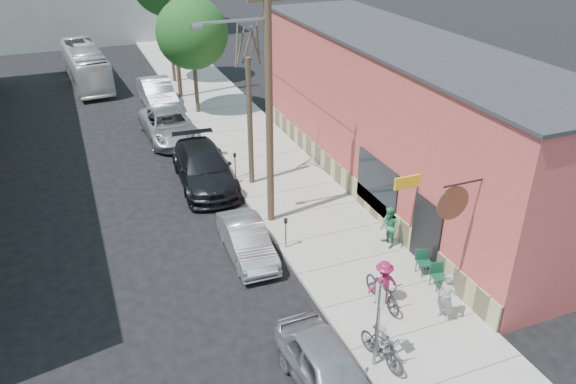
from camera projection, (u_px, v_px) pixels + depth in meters
name	position (u px, v px, depth m)	size (l,w,h in m)	color
ground	(243.00, 291.00, 19.02)	(120.00, 120.00, 0.00)	black
sidewalk	(256.00, 150.00, 29.42)	(4.50, 58.00, 0.15)	#A9A59D
cafe_building	(401.00, 117.00, 24.54)	(6.60, 20.20, 6.61)	#B84744
sign_post	(378.00, 318.00, 15.04)	(0.07, 0.45, 2.80)	slate
parking_meter_near	(286.00, 228.00, 20.73)	(0.14, 0.14, 1.24)	slate
parking_meter_far	(235.00, 161.00, 25.99)	(0.14, 0.14, 1.24)	slate
utility_pole_near	(267.00, 95.00, 20.49)	(3.57, 0.28, 10.00)	#503A28
utility_pole_far	(173.00, 15.00, 34.70)	(1.80, 0.28, 10.00)	#503A28
tree_bare	(250.00, 123.00, 24.60)	(0.24, 0.24, 5.79)	#44392C
tree_leafy_mid	(192.00, 33.00, 32.29)	(4.15, 4.15, 6.81)	#44392C
patio_chair_a	(424.00, 263.00, 19.45)	(0.50, 0.50, 0.88)	#12422C
patio_chair_b	(439.00, 277.00, 18.75)	(0.50, 0.50, 0.88)	#12422C
patron_grey	(446.00, 297.00, 17.17)	(0.61, 0.40, 1.66)	gray
patron_green	(389.00, 227.00, 20.81)	(0.80, 0.62, 1.65)	#348259
cyclist	(383.00, 283.00, 17.86)	(1.02, 0.59, 1.58)	maroon
cyclist_bike	(383.00, 290.00, 17.98)	(0.68, 1.95, 1.03)	black
parked_bike_a	(381.00, 348.00, 15.66)	(0.50, 1.77, 1.06)	black
parked_bike_b	(387.00, 341.00, 15.94)	(0.65, 1.85, 0.97)	slate
car_0	(329.00, 372.00, 14.80)	(1.74, 4.32, 1.47)	#A1A2A9
car_1	(247.00, 241.00, 20.59)	(1.38, 3.96, 1.31)	#9EA3A6
car_2	(204.00, 168.00, 25.70)	(2.36, 5.80, 1.68)	black
car_3	(169.00, 126.00, 30.66)	(2.54, 5.51, 1.53)	#A4A9AC
car_4	(157.00, 93.00, 35.52)	(1.78, 5.10, 1.68)	#B2B5BA
bus	(86.00, 65.00, 39.52)	(2.21, 9.46, 2.64)	white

